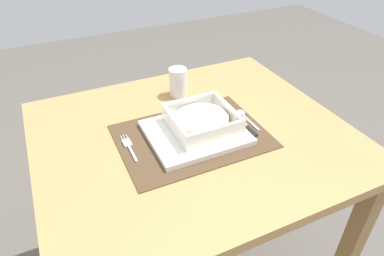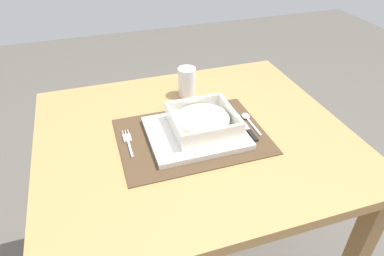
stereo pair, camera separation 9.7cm
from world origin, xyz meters
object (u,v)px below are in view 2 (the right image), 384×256
object	(u,v)px
porridge_bowl	(203,122)
bread_knife	(236,125)
spoon	(248,118)
drinking_glass	(187,83)
butter_knife	(248,129)
dining_table	(194,162)
fork	(128,141)

from	to	relation	value
porridge_bowl	bread_knife	xyz separation A→B (m)	(0.11, -0.00, -0.03)
spoon	bread_knife	size ratio (longest dim) A/B	0.91
bread_knife	drinking_glass	xyz separation A→B (m)	(-0.08, 0.23, 0.04)
spoon	butter_knife	xyz separation A→B (m)	(-0.02, -0.05, -0.00)
porridge_bowl	bread_knife	distance (m)	0.11
porridge_bowl	butter_knife	size ratio (longest dim) A/B	1.33
dining_table	spoon	bearing A→B (deg)	3.55
drinking_glass	dining_table	bearing A→B (deg)	-102.12
dining_table	bread_knife	bearing A→B (deg)	-4.09
fork	bread_knife	world-z (taller)	bread_knife
bread_knife	butter_knife	bearing A→B (deg)	-55.79
fork	bread_knife	bearing A→B (deg)	-5.92
butter_knife	bread_knife	distance (m)	0.04
spoon	drinking_glass	xyz separation A→B (m)	(-0.13, 0.21, 0.04)
spoon	butter_knife	world-z (taller)	spoon
dining_table	drinking_glass	world-z (taller)	drinking_glass
dining_table	spoon	world-z (taller)	spoon
fork	drinking_glass	bearing A→B (deg)	39.49
porridge_bowl	bread_knife	bearing A→B (deg)	-1.55
fork	butter_knife	size ratio (longest dim) A/B	0.94
dining_table	bread_knife	distance (m)	0.18
dining_table	fork	distance (m)	0.22
butter_knife	bread_knife	bearing A→B (deg)	131.40
drinking_glass	bread_knife	bearing A→B (deg)	-70.58
dining_table	porridge_bowl	bearing A→B (deg)	-14.86
bread_knife	drinking_glass	bearing A→B (deg)	106.19
porridge_bowl	spoon	xyz separation A→B (m)	(0.15, 0.02, -0.03)
porridge_bowl	spoon	bearing A→B (deg)	6.52
porridge_bowl	bread_knife	size ratio (longest dim) A/B	1.38
fork	bread_knife	distance (m)	0.32
porridge_bowl	dining_table	bearing A→B (deg)	165.14
fork	spoon	xyz separation A→B (m)	(0.37, -0.00, 0.00)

